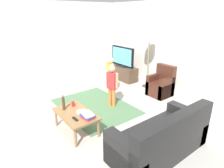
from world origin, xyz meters
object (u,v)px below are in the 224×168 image
at_px(tv, 122,57).
at_px(coffee_table, 76,115).
at_px(child_center, 112,82).
at_px(soda_can, 73,104).
at_px(couch, 163,140).
at_px(armchair, 161,85).
at_px(child_near_tv, 110,72).
at_px(tv_remote, 75,119).
at_px(floor_lamp, 149,40).
at_px(tv_stand, 123,73).
at_px(book_stack, 88,116).
at_px(bottle, 63,104).
at_px(plate, 82,112).

distance_m(tv, coffee_table, 3.54).
distance_m(child_center, soda_can, 1.20).
distance_m(couch, armchair, 2.65).
xyz_separation_m(coffee_table, soda_can, (-0.30, 0.10, 0.11)).
distance_m(tv, child_near_tv, 1.46).
bearing_deg(tv_remote, coffee_table, 149.09).
height_order(tv, soda_can, tv).
bearing_deg(floor_lamp, armchair, -14.25).
bearing_deg(tv_remote, tv_stand, 123.30).
bearing_deg(coffee_table, child_near_tv, 123.18).
height_order(tv_stand, floor_lamp, floor_lamp).
relative_size(tv, book_stack, 3.72).
bearing_deg(child_center, soda_can, -82.42).
xyz_separation_m(book_stack, tv_remote, (-0.10, -0.22, -0.04)).
xyz_separation_m(tv_stand, soda_can, (1.66, -2.83, 0.24)).
bearing_deg(bottle, soda_can, 95.19).
bearing_deg(armchair, plate, -85.83).
xyz_separation_m(couch, book_stack, (-1.22, -0.75, 0.18)).
relative_size(child_near_tv, bottle, 3.52).
bearing_deg(bottle, coffee_table, 23.20).
relative_size(coffee_table, plate, 4.55).
height_order(floor_lamp, plate, floor_lamp).
bearing_deg(floor_lamp, bottle, -78.95).
bearing_deg(soda_can, tv, 120.63).
height_order(bottle, soda_can, bottle).
height_order(armchair, bottle, armchair).
xyz_separation_m(child_near_tv, tv_remote, (1.35, -1.85, -0.26)).
distance_m(tv, book_stack, 3.64).
bearing_deg(plate, coffee_table, -112.73).
bearing_deg(child_center, tv_remote, -64.14).
distance_m(tv_stand, tv_remote, 3.75).
bearing_deg(tv_remote, armchair, 94.73).
height_order(couch, child_center, child_center).
relative_size(armchair, coffee_table, 0.90).
relative_size(tv_stand, couch, 0.67).
bearing_deg(coffee_table, soda_can, 161.57).
bearing_deg(armchair, child_near_tv, -130.04).
bearing_deg(plate, tv_stand, 125.63).
distance_m(soda_can, plate, 0.35).
relative_size(floor_lamp, child_center, 1.61).
bearing_deg(child_near_tv, tv_remote, -53.85).
distance_m(tv_stand, child_center, 2.28).
bearing_deg(bottle, tv, 119.06).
height_order(child_near_tv, plate, child_near_tv).
distance_m(tv_stand, couch, 4.07).
bearing_deg(tv_remote, couch, 33.88).
height_order(armchair, child_center, child_center).
distance_m(armchair, floor_lamp, 1.47).
xyz_separation_m(armchair, child_near_tv, (-0.98, -1.16, 0.39)).
relative_size(floor_lamp, plate, 8.09).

